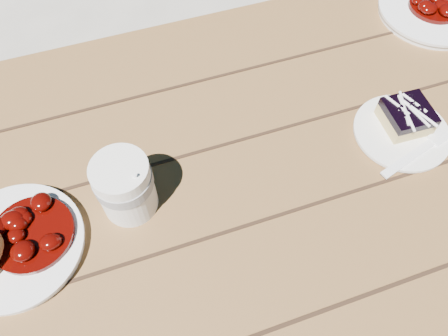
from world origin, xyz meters
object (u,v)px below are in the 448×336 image
object	(u,v)px
dessert_plate	(401,133)
second_plate	(433,11)
main_plate	(16,246)
coffee_cup	(125,187)
picnic_table	(258,216)
blueberry_cake	(407,116)

from	to	relation	value
dessert_plate	second_plate	bearing A→B (deg)	48.11
dessert_plate	second_plate	distance (m)	0.36
main_plate	coffee_cup	distance (m)	0.19
picnic_table	main_plate	xyz separation A→B (m)	(-0.41, -0.00, 0.17)
dessert_plate	blueberry_cake	distance (m)	0.03
blueberry_cake	coffee_cup	xyz separation A→B (m)	(-0.50, 0.01, 0.02)
blueberry_cake	coffee_cup	distance (m)	0.50
picnic_table	dessert_plate	distance (m)	0.31
main_plate	dessert_plate	bearing A→B (deg)	-0.10
main_plate	dessert_plate	distance (m)	0.67
dessert_plate	second_plate	xyz separation A→B (m)	(0.24, 0.27, 0.00)
second_plate	coffee_cup	bearing A→B (deg)	-161.35
second_plate	dessert_plate	bearing A→B (deg)	-131.89
dessert_plate	coffee_cup	size ratio (longest dim) A/B	1.50
coffee_cup	picnic_table	bearing A→B (deg)	-4.75
picnic_table	dessert_plate	xyz separation A→B (m)	(0.26, -0.00, 0.17)
main_plate	dessert_plate	xyz separation A→B (m)	(0.67, -0.00, -0.00)
blueberry_cake	coffee_cup	world-z (taller)	coffee_cup
picnic_table	coffee_cup	distance (m)	0.31
main_plate	coffee_cup	xyz separation A→B (m)	(0.18, 0.02, 0.05)
coffee_cup	dessert_plate	bearing A→B (deg)	-2.43
main_plate	second_plate	size ratio (longest dim) A/B	0.88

